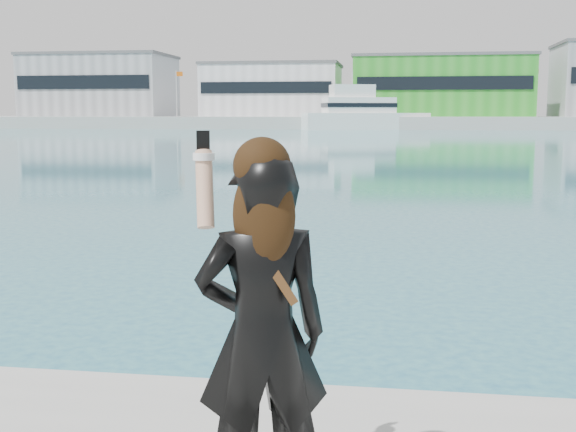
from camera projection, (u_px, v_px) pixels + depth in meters
name	position (u px, v px, depth m)	size (l,w,h in m)	color
far_quay	(394.00, 122.00, 130.74)	(320.00, 40.00, 2.00)	#9E9E99
warehouse_grey_left	(101.00, 86.00, 136.02)	(26.52, 16.36, 11.50)	gray
warehouse_white	(273.00, 90.00, 131.23)	(24.48, 15.35, 9.50)	silver
warehouse_green	(441.00, 86.00, 126.69)	(30.60, 16.36, 10.50)	green
flagpole_left	(177.00, 90.00, 126.81)	(1.28, 0.16, 8.00)	silver
flagpole_right	(531.00, 89.00, 117.85)	(1.28, 0.16, 8.00)	silver
motor_yacht	(362.00, 113.00, 112.53)	(20.21, 11.50, 9.10)	white
buoy_far	(206.00, 135.00, 82.76)	(0.50, 0.50, 0.50)	yellow
woman	(262.00, 324.00, 2.94)	(0.63, 0.51, 1.59)	black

